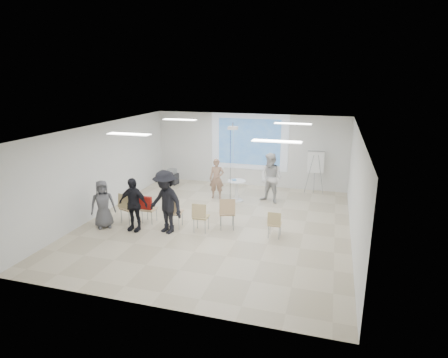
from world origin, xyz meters
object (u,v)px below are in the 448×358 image
(player_right, at_px, (271,176))
(av_cart, at_px, (172,177))
(player_left, at_px, (217,176))
(chair_right_far, at_px, (274,222))
(flipchart_easel, at_px, (316,162))
(laptop, at_px, (175,211))
(chair_left_mid, at_px, (148,208))
(chair_center, at_px, (200,215))
(chair_left_inner, at_px, (174,211))
(audience_mid, at_px, (166,198))
(audience_outer, at_px, (103,201))
(chair_right_inner, at_px, (227,211))
(audience_left, at_px, (133,201))
(pedestal_table, at_px, (237,190))
(chair_far_left, at_px, (127,206))

(player_right, relative_size, av_cart, 2.97)
(player_left, relative_size, chair_right_far, 2.13)
(player_left, xyz_separation_m, flipchart_easel, (3.50, 1.63, 0.40))
(player_right, xyz_separation_m, laptop, (-2.42, -3.10, -0.49))
(chair_left_mid, relative_size, chair_center, 0.94)
(av_cart, bearing_deg, chair_left_inner, -57.21)
(chair_center, xyz_separation_m, audience_mid, (-0.96, -0.28, 0.53))
(audience_outer, bearing_deg, chair_right_inner, -23.84)
(chair_right_inner, height_order, audience_outer, audience_outer)
(player_right, distance_m, laptop, 3.97)
(chair_left_mid, xyz_separation_m, laptop, (0.93, -0.05, 0.00))
(chair_center, xyz_separation_m, audience_left, (-1.97, -0.39, 0.39))
(player_left, bearing_deg, audience_mid, -106.59)
(av_cart, bearing_deg, pedestal_table, -15.23)
(chair_right_inner, bearing_deg, chair_far_left, 169.22)
(audience_outer, bearing_deg, pedestal_table, 9.26)
(chair_center, height_order, audience_outer, audience_outer)
(laptop, bearing_deg, chair_center, 163.06)
(chair_far_left, bearing_deg, audience_mid, 9.37)
(flipchart_easel, bearing_deg, player_right, -137.40)
(pedestal_table, height_order, chair_center, chair_center)
(player_left, xyz_separation_m, av_cart, (-2.36, 1.22, -0.54))
(chair_right_far, relative_size, audience_left, 0.43)
(chair_right_far, distance_m, audience_outer, 5.17)
(laptop, relative_size, av_cart, 0.52)
(laptop, xyz_separation_m, av_cart, (-1.97, 4.25, -0.20))
(chair_right_inner, height_order, flipchart_easel, flipchart_easel)
(pedestal_table, relative_size, flipchart_easel, 0.51)
(chair_right_far, xyz_separation_m, av_cart, (-5.02, 4.20, -0.16))
(player_right, relative_size, chair_right_inner, 2.02)
(chair_left_mid, bearing_deg, audience_mid, -28.65)
(laptop, bearing_deg, chair_right_inner, -176.93)
(chair_center, height_order, chair_right_far, chair_center)
(player_right, distance_m, flipchart_easel, 2.15)
(player_left, distance_m, chair_right_inner, 3.02)
(chair_center, bearing_deg, chair_right_inner, 28.70)
(pedestal_table, height_order, audience_left, audience_left)
(pedestal_table, relative_size, av_cart, 1.28)
(chair_right_inner, distance_m, flipchart_easel, 5.00)
(laptop, bearing_deg, player_right, -134.60)
(chair_center, bearing_deg, flipchart_easel, 55.15)
(chair_left_inner, xyz_separation_m, audience_left, (-1.10, -0.45, 0.36))
(player_left, height_order, laptop, player_left)
(chair_far_left, height_order, chair_right_far, chair_far_left)
(audience_mid, relative_size, av_cart, 3.16)
(chair_center, bearing_deg, audience_outer, -174.07)
(audience_mid, bearing_deg, player_left, 104.53)
(chair_left_mid, height_order, laptop, chair_left_mid)
(chair_center, distance_m, laptop, 0.90)
(chair_far_left, xyz_separation_m, audience_mid, (1.45, -0.26, 0.49))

